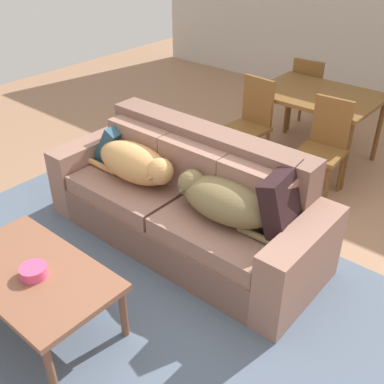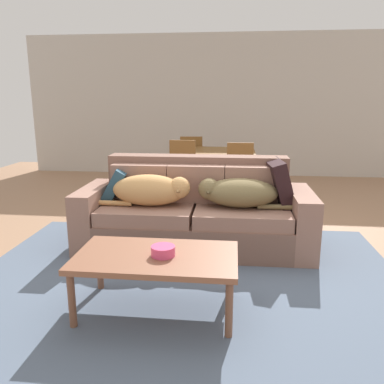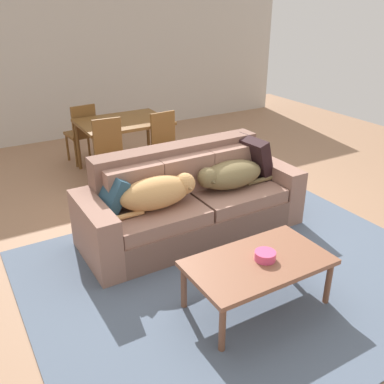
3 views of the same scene
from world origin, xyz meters
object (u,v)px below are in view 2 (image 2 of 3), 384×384
Objects in this scene: coffee_table at (156,261)px; dining_chair_near_left at (181,172)px; throw_pillow_by_left_arm at (116,185)px; dining_chair_near_right at (240,174)px; couch at (195,213)px; bowl_on_coffee_table at (163,251)px; dog_on_right_cushion at (237,192)px; dining_chair_far_left at (191,160)px; dining_table at (214,155)px; dog_on_left_cushion at (152,190)px; throw_pillow_by_right_arm at (280,184)px.

dining_chair_near_left is at bearing 94.06° from coffee_table.
coffee_table is (0.70, -1.36, -0.23)m from throw_pillow_by_left_arm.
couch is at bearing -112.27° from dining_chair_near_right.
coffee_table is at bearing 164.10° from bowl_on_coffee_table.
bowl_on_coffee_table is at bearing -61.41° from throw_pillow_by_left_arm.
dining_chair_near_right reaches higher than dog_on_right_cushion.
couch reaches higher than throw_pillow_by_left_arm.
dining_chair_near_right is at bearing 46.16° from throw_pillow_by_left_arm.
dining_chair_far_left is (-0.23, 3.92, 0.02)m from bowl_on_coffee_table.
dog_on_left_cushion is at bearing -103.32° from dining_table.
dining_chair_near_left reaches higher than throw_pillow_by_right_arm.
dog_on_left_cushion is (-0.42, -0.13, 0.27)m from couch.
dog_on_left_cushion is at bearing -22.46° from throw_pillow_by_left_arm.
throw_pillow_by_right_arm is (1.68, 0.01, 0.05)m from throw_pillow_by_left_arm.
dining_table is at bearing 86.98° from bowl_on_coffee_table.
dining_chair_near_right is (0.61, 2.73, 0.11)m from coffee_table.
couch is 2.61m from dining_chair_far_left.
couch is at bearing -2.97° from throw_pillow_by_left_arm.
coffee_table is 2.80m from dining_chair_near_right.
throw_pillow_by_right_arm is at bearing 8.02° from dog_on_left_cushion.
dining_chair_near_left is (-0.34, 1.38, 0.17)m from couch.
dog_on_right_cushion is 2.10m from dining_table.
throw_pillow_by_left_arm reaches higher than dining_table.
dog_on_right_cushion is at bearing -6.14° from throw_pillow_by_left_arm.
dining_chair_near_right reaches higher than coffee_table.
coffee_table is 6.74× the size of bowl_on_coffee_table.
dining_chair_far_left is (-1.17, 2.54, -0.17)m from throw_pillow_by_right_arm.
couch is 0.51m from dog_on_left_cushion.
dog_on_left_cushion reaches higher than dog_on_right_cushion.
dining_table is (0.92, 1.93, 0.05)m from throw_pillow_by_left_arm.
throw_pillow_by_left_arm is at bearing 118.59° from bowl_on_coffee_table.
coffee_table is 2.70m from dining_chair_near_left.
throw_pillow_by_right_arm is 0.50× the size of dining_chair_near_left.
bowl_on_coffee_table is at bearing -94.28° from couch.
dining_chair_far_left is at bearing 87.77° from dog_on_left_cushion.
dining_chair_near_right is 1.02× the size of dining_chair_far_left.
couch is 2.47× the size of dining_chair_near_left.
dog_on_right_cushion is 1.01× the size of dining_chair_far_left.
coffee_table is at bearing -77.32° from dog_on_left_cushion.
dining_chair_near_left is (-0.19, 2.69, 0.13)m from coffee_table.
dining_table is 0.75m from dining_chair_near_left.
dining_table reaches higher than bowl_on_coffee_table.
coffee_table is at bearing -96.56° from couch.
dining_chair_near_left is at bearing 131.63° from throw_pillow_by_right_arm.
dining_chair_far_left is (-0.75, 2.68, -0.11)m from dog_on_right_cushion.
dining_chair_far_left reaches higher than coffee_table.
dining_chair_near_right is at bearing 6.61° from dining_chair_near_left.
dining_chair_near_left reaches higher than throw_pillow_by_left_arm.
dining_chair_near_right is (0.56, 2.74, 0.03)m from bowl_on_coffee_table.
throw_pillow_by_right_arm is at bearing -78.52° from dining_chair_near_right.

